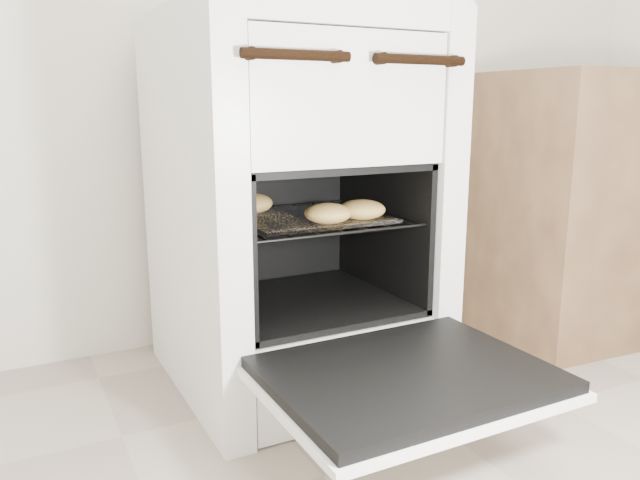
% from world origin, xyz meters
% --- Properties ---
extents(stove, '(0.62, 0.69, 0.95)m').
position_xyz_m(stove, '(-0.18, 1.15, 0.47)').
color(stove, white).
rests_on(stove, ground).
extents(oven_door, '(0.56, 0.44, 0.04)m').
position_xyz_m(oven_door, '(-0.18, 0.63, 0.21)').
color(oven_door, black).
rests_on(oven_door, stove).
extents(oven_rack, '(0.45, 0.44, 0.01)m').
position_xyz_m(oven_rack, '(-0.18, 1.08, 0.46)').
color(oven_rack, black).
rests_on(oven_rack, stove).
extents(foil_sheet, '(0.35, 0.31, 0.01)m').
position_xyz_m(foil_sheet, '(-0.18, 1.06, 0.46)').
color(foil_sheet, white).
rests_on(foil_sheet, oven_rack).
extents(baked_rolls, '(0.36, 0.36, 0.05)m').
position_xyz_m(baked_rolls, '(-0.18, 1.02, 0.49)').
color(baked_rolls, '#DAAE57').
rests_on(baked_rolls, foil_sheet).
extents(counter, '(0.87, 0.61, 0.83)m').
position_xyz_m(counter, '(0.92, 1.09, 0.42)').
color(counter, brown).
rests_on(counter, ground).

